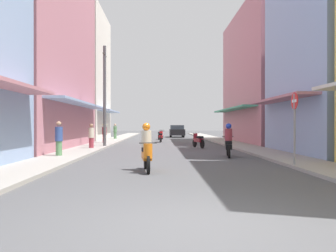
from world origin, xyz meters
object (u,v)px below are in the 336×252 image
pedestrian_crossing (104,132)px  pedestrian_midway (91,137)px  motorbike_orange (147,150)px  parked_car (177,131)px  motorbike_black (228,142)px  pedestrian_foreground (115,132)px  street_sign_no_entry (294,119)px  utility_pole (105,96)px  pedestrian_far (59,140)px  motorbike_red (161,136)px  motorbike_silver (161,135)px  motorbike_maroon (198,140)px

pedestrian_crossing → pedestrian_midway: size_ratio=1.05×
motorbike_orange → parked_car: 30.73m
motorbike_black → pedestrian_crossing: (-7.56, 11.09, 0.23)m
pedestrian_foreground → street_sign_no_entry: (9.19, -22.67, 0.92)m
pedestrian_foreground → utility_pole: 11.95m
motorbike_black → pedestrian_far: size_ratio=1.08×
motorbike_black → motorbike_red: (-3.15, 13.85, -0.20)m
motorbike_black → street_sign_no_entry: street_sign_no_entry is taller
street_sign_no_entry → parked_car: bearing=95.2°
pedestrian_foreground → utility_pole: (0.81, -11.62, 2.64)m
parked_car → pedestrian_foreground: 9.73m
motorbike_silver → pedestrian_far: size_ratio=1.06×
motorbike_orange → pedestrian_foreground: size_ratio=1.13×
motorbike_silver → motorbike_red: same height
utility_pole → pedestrian_foreground: bearing=94.0°
motorbike_silver → pedestrian_far: (-4.64, -19.48, 0.33)m
utility_pole → motorbike_silver: bearing=73.1°
motorbike_black → parked_car: 25.81m
parked_car → pedestrian_midway: pedestrian_midway is taller
pedestrian_midway → street_sign_no_entry: (8.85, -9.00, 0.93)m
motorbike_silver → street_sign_no_entry: bearing=-78.7°
motorbike_maroon → utility_pole: size_ratio=0.26×
motorbike_orange → street_sign_no_entry: (5.14, 0.72, 1.01)m
motorbike_maroon → motorbike_red: bearing=108.8°
motorbike_maroon → motorbike_silver: bearing=101.1°
motorbike_maroon → pedestrian_foreground: bearing=120.5°
parked_car → street_sign_no_entry: size_ratio=1.55×
motorbike_maroon → parked_car: (-0.49, 19.12, 0.24)m
pedestrian_midway → utility_pole: bearing=77.0°
utility_pole → street_sign_no_entry: 13.97m
motorbike_silver → parked_car: (1.95, 6.62, 0.24)m
motorbike_black → pedestrian_midway: 8.81m
motorbike_orange → pedestrian_foreground: (-4.06, 23.38, 0.10)m
motorbike_orange → pedestrian_far: (-4.16, 4.53, 0.13)m
motorbike_maroon → parked_car: 19.13m
motorbike_orange → utility_pole: size_ratio=0.27×
pedestrian_far → street_sign_no_entry: (9.30, -3.82, 0.88)m
pedestrian_far → pedestrian_foreground: 18.85m
motorbike_orange → pedestrian_midway: size_ratio=1.14×
motorbike_maroon → motorbike_red: (-2.45, 7.19, 0.00)m
parked_car → street_sign_no_entry: street_sign_no_entry is taller
pedestrian_crossing → pedestrian_foreground: pedestrian_crossing is taller
motorbike_maroon → street_sign_no_entry: street_sign_no_entry is taller
pedestrian_midway → street_sign_no_entry: street_sign_no_entry is taller
motorbike_red → parked_car: 12.09m
pedestrian_midway → utility_pole: utility_pole is taller
pedestrian_foreground → motorbike_orange: bearing=-80.2°
parked_car → pedestrian_far: size_ratio=2.45×
street_sign_no_entry → motorbike_red: bearing=104.5°
parked_car → pedestrian_foreground: (-6.49, -7.25, 0.06)m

